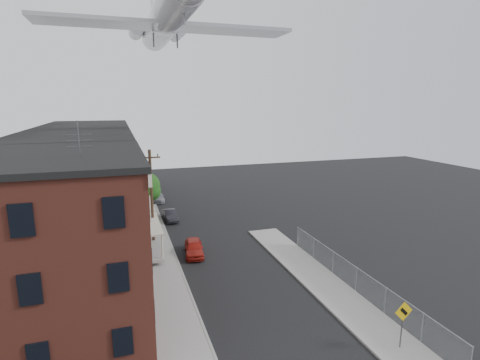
% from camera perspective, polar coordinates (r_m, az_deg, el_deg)
% --- Properties ---
extents(ground, '(120.00, 120.00, 0.00)m').
position_cam_1_polar(ground, '(21.68, 8.72, -25.31)').
color(ground, black).
rests_on(ground, ground).
extents(sidewalk_left, '(3.00, 62.00, 0.12)m').
position_cam_1_polar(sidewalk_left, '(41.50, -13.60, -6.84)').
color(sidewalk_left, gray).
rests_on(sidewalk_left, ground).
extents(sidewalk_right, '(3.00, 26.00, 0.12)m').
position_cam_1_polar(sidewalk_right, '(28.43, 13.41, -15.74)').
color(sidewalk_right, gray).
rests_on(sidewalk_right, ground).
extents(curb_left, '(0.15, 62.00, 0.14)m').
position_cam_1_polar(curb_left, '(41.61, -11.60, -6.68)').
color(curb_left, gray).
rests_on(curb_left, ground).
extents(curb_right, '(0.15, 26.00, 0.14)m').
position_cam_1_polar(curb_right, '(27.76, 10.74, -16.31)').
color(curb_right, gray).
rests_on(curb_right, ground).
extents(corner_building, '(10.31, 12.30, 12.15)m').
position_cam_1_polar(corner_building, '(23.99, -26.55, -8.68)').
color(corner_building, '#371611').
rests_on(corner_building, ground).
extents(row_house_a, '(11.98, 7.00, 10.30)m').
position_cam_1_polar(row_house_a, '(33.02, -24.19, -3.17)').
color(row_house_a, slate).
rests_on(row_house_a, ground).
extents(row_house_b, '(11.98, 7.00, 10.30)m').
position_cam_1_polar(row_house_b, '(39.82, -23.19, -0.69)').
color(row_house_b, gray).
rests_on(row_house_b, ground).
extents(row_house_c, '(11.98, 7.00, 10.30)m').
position_cam_1_polar(row_house_c, '(46.67, -22.48, 1.06)').
color(row_house_c, slate).
rests_on(row_house_c, ground).
extents(row_house_d, '(11.98, 7.00, 10.30)m').
position_cam_1_polar(row_house_d, '(53.56, -21.95, 2.37)').
color(row_house_d, gray).
rests_on(row_house_d, ground).
extents(row_house_e, '(11.98, 7.00, 10.30)m').
position_cam_1_polar(row_house_e, '(60.48, -21.55, 3.37)').
color(row_house_e, slate).
rests_on(row_house_e, ground).
extents(chainlink_fence, '(0.06, 18.06, 1.90)m').
position_cam_1_polar(chainlink_fence, '(28.04, 17.30, -14.24)').
color(chainlink_fence, gray).
rests_on(chainlink_fence, ground).
extents(warning_sign, '(1.10, 0.11, 2.80)m').
position_cam_1_polar(warning_sign, '(22.73, 23.58, -18.66)').
color(warning_sign, '#515156').
rests_on(warning_sign, ground).
extents(utility_pole, '(1.80, 0.26, 9.00)m').
position_cam_1_polar(utility_pole, '(34.46, -13.31, -2.63)').
color(utility_pole, black).
rests_on(utility_pole, ground).
extents(street_tree, '(3.22, 3.20, 5.20)m').
position_cam_1_polar(street_tree, '(44.40, -13.93, -1.10)').
color(street_tree, black).
rests_on(street_tree, ground).
extents(car_near, '(2.07, 4.07, 1.33)m').
position_cam_1_polar(car_near, '(33.24, -7.04, -10.21)').
color(car_near, '#A41E15').
rests_on(car_near, ground).
extents(car_mid, '(1.51, 3.71, 1.20)m').
position_cam_1_polar(car_mid, '(43.00, -10.59, -5.30)').
color(car_mid, black).
rests_on(car_mid, ground).
extents(car_far, '(1.70, 4.15, 1.20)m').
position_cam_1_polar(car_far, '(51.59, -12.48, -2.52)').
color(car_far, gray).
rests_on(car_far, ground).
extents(airplane, '(23.44, 26.77, 7.81)m').
position_cam_1_polar(airplane, '(40.51, -11.33, 22.87)').
color(airplane, white).
rests_on(airplane, ground).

